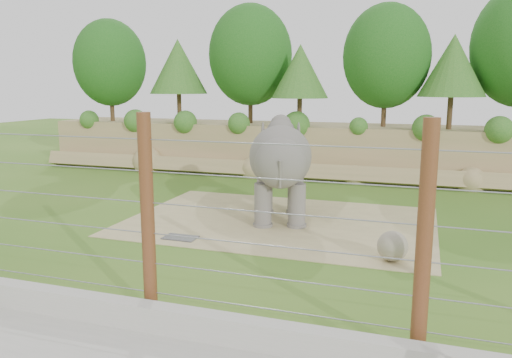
% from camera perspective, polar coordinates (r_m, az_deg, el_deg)
% --- Properties ---
extents(ground, '(90.00, 90.00, 0.00)m').
position_cam_1_polar(ground, '(14.19, -2.59, -7.78)').
color(ground, '#386B1C').
rests_on(ground, ground).
extents(back_embankment, '(30.00, 5.52, 8.77)m').
position_cam_1_polar(back_embankment, '(25.60, 9.00, 9.33)').
color(back_embankment, '#958656').
rests_on(back_embankment, ground).
extents(dirt_patch, '(10.00, 7.00, 0.02)m').
position_cam_1_polar(dirt_patch, '(16.76, 2.72, -4.85)').
color(dirt_patch, tan).
rests_on(dirt_patch, ground).
extents(drain_grate, '(1.00, 0.60, 0.03)m').
position_cam_1_polar(drain_grate, '(15.09, -8.64, -6.63)').
color(drain_grate, '#262628').
rests_on(drain_grate, dirt_patch).
extents(elephant, '(2.82, 4.47, 3.35)m').
position_cam_1_polar(elephant, '(16.64, 2.79, 0.92)').
color(elephant, '#69645D').
rests_on(elephant, ground).
extents(stone_ball, '(0.79, 0.79, 0.79)m').
position_cam_1_polar(stone_ball, '(13.40, 15.34, -7.41)').
color(stone_ball, gray).
rests_on(stone_ball, dirt_patch).
extents(retaining_wall, '(26.00, 0.35, 0.50)m').
position_cam_1_polar(retaining_wall, '(9.93, -13.39, -14.85)').
color(retaining_wall, beige).
rests_on(retaining_wall, ground).
extents(barrier_fence, '(20.26, 0.26, 4.00)m').
position_cam_1_polar(barrier_fence, '(9.74, -12.28, -4.35)').
color(barrier_fence, '#5A3418').
rests_on(barrier_fence, ground).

